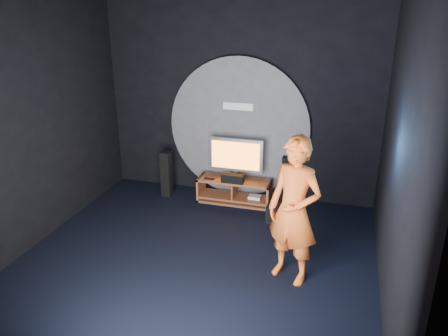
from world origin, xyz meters
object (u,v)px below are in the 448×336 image
Objects in this scene: media_console at (235,192)px; player at (294,211)px; tv at (236,157)px; tower_speaker_right at (286,179)px; tower_speaker_left at (167,174)px; subwoofer at (275,213)px.

media_console is 0.68× the size of player.
tv is 1.13× the size of tower_speaker_right.
media_console is 1.34m from tower_speaker_left.
player is at bearing -57.71° from media_console.
player reaches higher than tv.
subwoofer is (0.85, -0.63, -0.71)m from tv.
subwoofer is 1.78m from player.
subwoofer is (2.16, -0.51, -0.28)m from tower_speaker_left.
tower_speaker_right is 0.44× the size of player.
media_console is at bearing 146.29° from subwoofer.
tv is at bearing 143.48° from subwoofer.
media_console is 4.36× the size of subwoofer.
tower_speaker_right is (0.90, 0.23, -0.42)m from tv.
tv is at bearing -165.51° from tower_speaker_right.
tower_speaker_left reaches higher than media_console.
tower_speaker_left is 1.00× the size of tower_speaker_right.
subwoofer is at bearing -93.37° from tower_speaker_right.
tv is 2.51m from player.
tower_speaker_left is 2.24m from subwoofer.
tv reaches higher than subwoofer.
tv is 1.13× the size of tower_speaker_left.
tv is at bearing 5.30° from tower_speaker_left.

